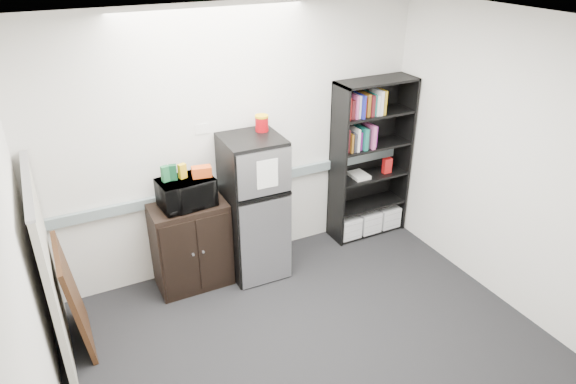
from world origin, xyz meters
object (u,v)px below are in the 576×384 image
object	(u,v)px
bookshelf	(370,161)
cabinet	(191,245)
refrigerator	(254,208)
cubicle_partition	(49,272)
microwave	(186,193)

from	to	relation	value
bookshelf	cabinet	bearing A→B (deg)	-178.29
cabinet	refrigerator	world-z (taller)	refrigerator
bookshelf	cabinet	size ratio (longest dim) A/B	2.04
cubicle_partition	microwave	xyz separation A→B (m)	(1.27, 0.40, 0.24)
microwave	refrigerator	size ratio (longest dim) A/B	0.33
bookshelf	cabinet	distance (m)	2.21
cubicle_partition	refrigerator	size ratio (longest dim) A/B	1.08
cubicle_partition	bookshelf	bearing A→B (deg)	8.06
cubicle_partition	microwave	size ratio (longest dim) A/B	3.22
bookshelf	refrigerator	size ratio (longest dim) A/B	1.23
microwave	bookshelf	bearing A→B (deg)	-3.49
bookshelf	microwave	bearing A→B (deg)	-177.87
bookshelf	refrigerator	xyz separation A→B (m)	(-1.50, -0.14, -0.16)
cabinet	microwave	size ratio (longest dim) A/B	1.80
cubicle_partition	microwave	world-z (taller)	cubicle_partition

